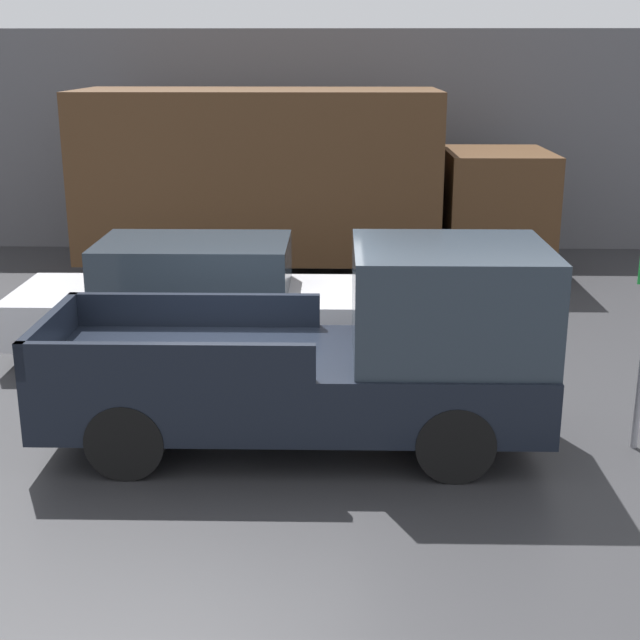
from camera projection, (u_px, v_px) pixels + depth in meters
The scene contains 5 objects.
ground_plane at pixel (252, 428), 10.13m from camera, with size 60.00×60.00×0.00m, color #2D2D30.
building_wall at pixel (293, 141), 18.84m from camera, with size 28.00×0.15×4.56m.
pickup_truck at pixel (342, 355), 9.46m from camera, with size 5.28×1.94×2.20m.
car at pixel (189, 297), 12.40m from camera, with size 4.74×1.90×1.63m.
delivery_truck at pixel (295, 179), 16.51m from camera, with size 8.62×2.52×3.45m.
Camera 1 is at (0.97, -9.32, 4.12)m, focal length 50.00 mm.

